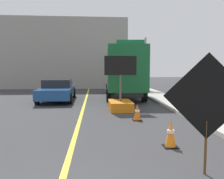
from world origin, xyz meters
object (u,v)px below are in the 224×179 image
object	(u,v)px
roadwork_sign	(207,99)
pickup_car	(58,90)
arrow_board_trailer	(120,100)
traffic_cone_near_sign	(171,133)
traffic_cone_mid_lane	(137,112)
highway_guide_sign	(137,55)
box_truck	(124,72)

from	to	relation	value
roadwork_sign	pickup_car	bearing A→B (deg)	112.36
arrow_board_trailer	traffic_cone_near_sign	xyz separation A→B (m)	(0.68, -5.58, -0.12)
roadwork_sign	traffic_cone_mid_lane	world-z (taller)	roadwork_sign
arrow_board_trailer	highway_guide_sign	world-z (taller)	highway_guide_sign
roadwork_sign	box_truck	xyz separation A→B (m)	(-0.01, 11.98, 0.40)
traffic_cone_near_sign	traffic_cone_mid_lane	world-z (taller)	traffic_cone_near_sign
box_truck	highway_guide_sign	distance (m)	5.56
pickup_car	traffic_cone_near_sign	xyz separation A→B (m)	(4.40, -9.47, -0.34)
arrow_board_trailer	box_truck	bearing A→B (deg)	80.42
arrow_board_trailer	pickup_car	distance (m)	5.38
arrow_board_trailer	roadwork_sign	bearing A→B (deg)	-83.43
box_truck	pickup_car	distance (m)	4.78
traffic_cone_near_sign	traffic_cone_mid_lane	distance (m)	3.18
pickup_car	highway_guide_sign	bearing A→B (deg)	42.95
pickup_car	traffic_cone_near_sign	distance (m)	10.45
roadwork_sign	traffic_cone_mid_lane	xyz separation A→B (m)	(-0.42, 4.73, -1.14)
traffic_cone_near_sign	traffic_cone_mid_lane	size ratio (longest dim) A/B	1.09
arrow_board_trailer	pickup_car	world-z (taller)	arrow_board_trailer
arrow_board_trailer	traffic_cone_near_sign	size ratio (longest dim) A/B	3.69
box_truck	traffic_cone_mid_lane	world-z (taller)	box_truck
roadwork_sign	pickup_car	size ratio (longest dim) A/B	0.46
arrow_board_trailer	traffic_cone_mid_lane	distance (m)	2.45
arrow_board_trailer	highway_guide_sign	distance (m)	10.61
roadwork_sign	traffic_cone_near_sign	size ratio (longest dim) A/B	3.19
roadwork_sign	arrow_board_trailer	world-z (taller)	arrow_board_trailer
roadwork_sign	traffic_cone_near_sign	distance (m)	1.93
box_truck	traffic_cone_near_sign	bearing A→B (deg)	-90.74
arrow_board_trailer	traffic_cone_mid_lane	size ratio (longest dim) A/B	4.03
box_truck	traffic_cone_mid_lane	xyz separation A→B (m)	(-0.41, -7.25, -1.54)
highway_guide_sign	traffic_cone_mid_lane	xyz separation A→B (m)	(-2.27, -12.25, -3.09)
arrow_board_trailer	traffic_cone_near_sign	world-z (taller)	arrow_board_trailer
arrow_board_trailer	box_truck	distance (m)	5.09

